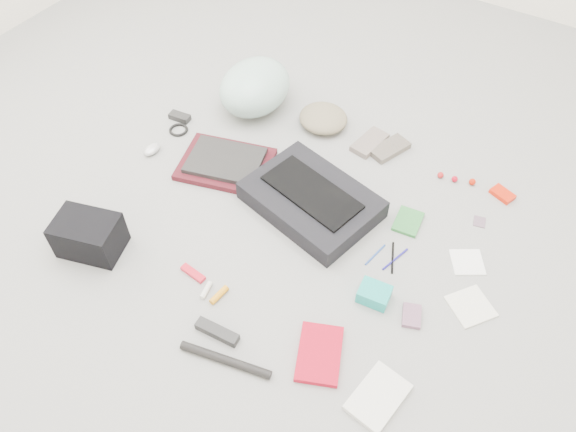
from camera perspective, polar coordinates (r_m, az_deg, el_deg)
The scene contains 33 objects.
ground_plane at distance 2.16m, azimuth 0.00°, elevation -0.85°, with size 4.00×4.00×0.00m, color gray.
messenger_bag at distance 2.19m, azimuth 2.39°, elevation 1.64°, with size 0.49×0.35×0.08m, color black.
bag_flap at distance 2.16m, azimuth 2.43°, elevation 2.45°, with size 0.39×0.18×0.01m, color black.
laptop_sleeve at distance 2.38m, azimuth -6.35°, elevation 5.25°, with size 0.37×0.28×0.03m, color #4C131A.
laptop at distance 2.36m, azimuth -6.40°, elevation 5.64°, with size 0.30×0.22×0.02m, color black.
bike_helmet at distance 2.61m, azimuth -3.38°, elevation 12.95°, with size 0.30×0.37×0.22m, color #ADD8CB.
beanie at distance 2.55m, azimuth 3.60°, elevation 9.89°, with size 0.22×0.21×0.08m, color #82765B.
mitten_left at distance 2.49m, azimuth 8.29°, elevation 7.40°, with size 0.09×0.18×0.03m, color gray.
mitten_right at distance 2.47m, azimuth 10.28°, elevation 6.76°, with size 0.09×0.18×0.03m, color #60584F.
power_brick at distance 2.64m, azimuth -10.94°, elevation 9.86°, with size 0.10×0.04×0.03m, color black.
cable_coil at distance 2.58m, azimuth -11.06°, elevation 8.59°, with size 0.09×0.09×0.01m, color black.
mouse at distance 2.50m, azimuth -13.66°, elevation 6.60°, with size 0.05×0.09×0.03m, color #B9B9BC.
camera_bag at distance 2.16m, azimuth -19.57°, elevation -1.87°, with size 0.23×0.16×0.15m, color black.
multitool at distance 2.05m, azimuth -9.62°, elevation -5.75°, with size 0.10×0.03×0.02m, color red.
toiletry_tube_white at distance 2.00m, azimuth -8.32°, elevation -7.46°, with size 0.02×0.02×0.07m, color silver.
toiletry_tube_orange at distance 1.98m, azimuth -7.02°, elevation -7.96°, with size 0.02×0.02×0.08m, color orange.
u_lock at distance 1.90m, azimuth -7.20°, elevation -11.60°, with size 0.15×0.04×0.03m, color black.
bike_pump at distance 1.85m, azimuth -6.38°, elevation -14.32°, with size 0.03×0.03×0.31m, color black.
book_red at distance 1.86m, azimuth 3.21°, elevation -13.80°, with size 0.14×0.21×0.02m, color red.
book_white at distance 1.82m, azimuth 9.13°, elevation -17.70°, with size 0.13×0.19×0.02m, color silver.
notepad at distance 2.21m, azimuth 12.09°, elevation -0.55°, with size 0.10×0.13×0.01m, color #2D7434.
pen_blue at distance 2.10m, azimuth 8.85°, elevation -3.91°, with size 0.01×0.01×0.12m, color #26489E.
pen_black at distance 2.10m, azimuth 10.58°, elevation -4.18°, with size 0.01×0.01×0.14m, color black.
pen_navy at distance 2.10m, azimuth 10.84°, elevation -4.32°, with size 0.01×0.01×0.14m, color navy.
accordion_wallet at distance 1.97m, azimuth 8.75°, elevation -7.85°, with size 0.11×0.08×0.05m, color #17ABA1.
card_deck at distance 1.97m, azimuth 12.46°, elevation -9.87°, with size 0.06×0.09×0.02m, color #835670.
napkin_top at distance 2.15m, azimuth 17.76°, elevation -4.49°, with size 0.11×0.11×0.01m, color white.
napkin_bottom at distance 2.05m, azimuth 18.07°, elevation -8.72°, with size 0.13×0.13×0.01m, color silver.
lollipop_a at distance 2.41m, azimuth 15.24°, elevation 4.03°, with size 0.03×0.03×0.03m, color #B2191A.
lollipop_b at distance 2.41m, azimuth 16.57°, elevation 3.62°, with size 0.03×0.03×0.03m, color #B2081B.
lollipop_c at distance 2.41m, azimuth 18.22°, elevation 3.31°, with size 0.03×0.03×0.03m, color #BE1B05.
altoids_tin at distance 2.41m, azimuth 20.95°, elevation 2.10°, with size 0.09×0.06×0.02m, color red.
stamp_sheet at distance 2.29m, azimuth 18.88°, elevation -0.56°, with size 0.04×0.05×0.00m, color slate.
Camera 1 is at (0.72, -1.16, 1.68)m, focal length 35.00 mm.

